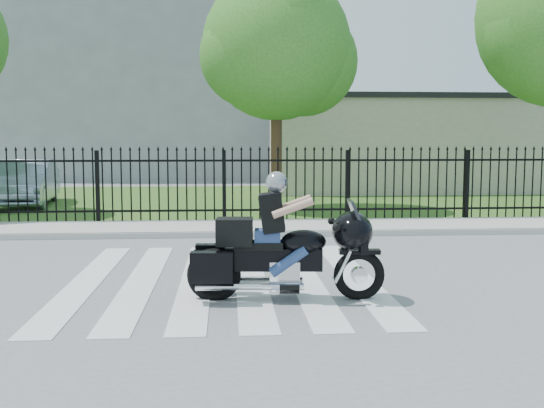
{
  "coord_description": "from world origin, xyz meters",
  "views": [
    {
      "loc": [
        0.05,
        -9.31,
        2.11
      ],
      "look_at": [
        0.81,
        1.18,
        1.0
      ],
      "focal_mm": 42.0,
      "sensor_mm": 36.0,
      "label": 1
    }
  ],
  "objects": [
    {
      "name": "motorcycle_rider",
      "position": [
        0.74,
        -1.21,
        0.7
      ],
      "size": [
        2.58,
        0.89,
        1.71
      ],
      "rotation": [
        0.0,
        0.0,
        -0.07
      ],
      "color": "black",
      "rests_on": "ground"
    },
    {
      "name": "building_tall",
      "position": [
        -3.0,
        26.0,
        6.0
      ],
      "size": [
        15.0,
        10.0,
        12.0
      ],
      "primitive_type": "cube",
      "color": "#95999E",
      "rests_on": "ground"
    },
    {
      "name": "tree_mid",
      "position": [
        1.5,
        9.0,
        4.67
      ],
      "size": [
        4.2,
        4.2,
        6.78
      ],
      "color": "#382316",
      "rests_on": "ground"
    },
    {
      "name": "grass_strip",
      "position": [
        0.0,
        12.0,
        0.01
      ],
      "size": [
        40.0,
        12.0,
        0.02
      ],
      "primitive_type": "cube",
      "color": "#34581E",
      "rests_on": "ground"
    },
    {
      "name": "curb",
      "position": [
        0.0,
        4.0,
        0.06
      ],
      "size": [
        40.0,
        0.12,
        0.12
      ],
      "primitive_type": "cube",
      "color": "#ADAAA3",
      "rests_on": "ground"
    },
    {
      "name": "building_low_roof",
      "position": [
        7.0,
        16.0,
        3.6
      ],
      "size": [
        10.2,
        6.2,
        0.2
      ],
      "primitive_type": "cube",
      "color": "black",
      "rests_on": "building_low"
    },
    {
      "name": "crosswalk",
      "position": [
        0.0,
        0.0,
        0.01
      ],
      "size": [
        5.0,
        5.5,
        0.01
      ],
      "primitive_type": null,
      "color": "silver",
      "rests_on": "ground"
    },
    {
      "name": "ground",
      "position": [
        0.0,
        0.0,
        0.0
      ],
      "size": [
        120.0,
        120.0,
        0.0
      ],
      "primitive_type": "plane",
      "color": "slate",
      "rests_on": "ground"
    },
    {
      "name": "sidewalk",
      "position": [
        0.0,
        5.0,
        0.06
      ],
      "size": [
        40.0,
        2.0,
        0.12
      ],
      "primitive_type": "cube",
      "color": "#ADAAA3",
      "rests_on": "ground"
    },
    {
      "name": "iron_fence",
      "position": [
        0.0,
        6.0,
        0.9
      ],
      "size": [
        26.0,
        0.04,
        1.8
      ],
      "color": "black",
      "rests_on": "ground"
    },
    {
      "name": "parked_car",
      "position": [
        -6.09,
        10.62,
        0.72
      ],
      "size": [
        1.99,
        4.41,
        1.4
      ],
      "primitive_type": "imported",
      "rotation": [
        0.0,
        0.0,
        0.12
      ],
      "color": "#99A7C1",
      "rests_on": "grass_strip"
    },
    {
      "name": "building_low",
      "position": [
        7.0,
        16.0,
        1.75
      ],
      "size": [
        10.0,
        6.0,
        3.5
      ],
      "primitive_type": "cube",
      "color": "beige",
      "rests_on": "ground"
    }
  ]
}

